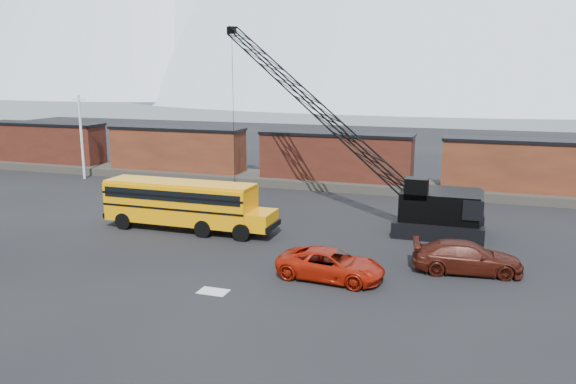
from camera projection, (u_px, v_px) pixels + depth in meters
name	position (u px, v px, depth m)	size (l,w,h in m)	color
ground	(238.00, 264.00, 30.26)	(160.00, 160.00, 0.00)	black
gravel_berm	(335.00, 183.00, 50.58)	(120.00, 5.00, 0.70)	#453F38
boxcar_west_far	(45.00, 142.00, 60.03)	(13.70, 3.10, 4.17)	#4F1F16
boxcar_west_near	(177.00, 149.00, 55.05)	(13.70, 3.10, 4.17)	#4A1F15
boxcar_mid	(336.00, 156.00, 50.08)	(13.70, 3.10, 4.17)	#4F1F16
boxcar_east_near	(529.00, 165.00, 45.10)	(13.70, 3.10, 4.17)	#4A1F15
utility_pole	(81.00, 136.00, 53.54)	(1.40, 0.24, 8.00)	silver
snow_patch	(213.00, 292.00, 26.40)	(1.40, 0.90, 0.02)	silver
school_bus	(185.00, 203.00, 36.37)	(11.65, 2.65, 3.19)	orange
red_pickup	(331.00, 265.00, 27.90)	(2.47, 5.35, 1.49)	#A81908
maroon_suv	(467.00, 257.00, 28.85)	(2.25, 5.53, 1.60)	#3E120B
crawler_crane	(310.00, 102.00, 41.68)	(21.55, 11.84, 14.08)	black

